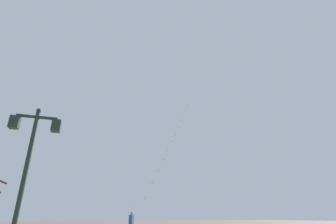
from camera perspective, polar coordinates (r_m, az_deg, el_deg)
The scene contains 3 objects.
twin_lantern_lamp_post at distance 9.07m, azimuth -28.89°, elevation -7.70°, with size 1.52×0.28×4.72m.
kite_train at distance 32.86m, azimuth 0.74°, elevation -6.73°, with size 12.07×16.44×19.84m.
kite_flyer at distance 20.41m, azimuth -8.39°, elevation -23.77°, with size 0.47×0.60×1.71m.
Camera 1 is at (-0.43, -1.09, 1.37)m, focal length 26.77 mm.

